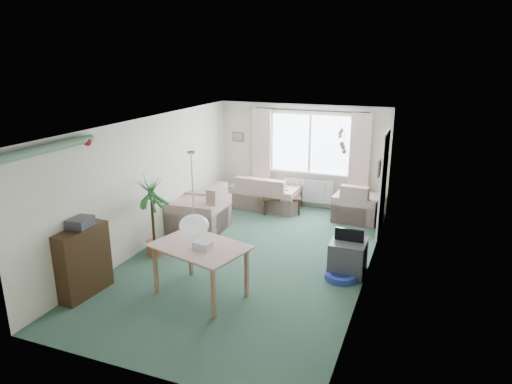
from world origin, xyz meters
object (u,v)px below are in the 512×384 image
(sofa, at_px, (265,192))
(armchair_corner, at_px, (358,201))
(coffee_table, at_px, (281,204))
(pet_bed, at_px, (341,276))
(tv_cube, at_px, (348,257))
(dining_table, at_px, (201,271))
(armchair_left, at_px, (199,207))
(houseplant, at_px, (153,216))
(bookshelf, at_px, (83,262))

(sofa, distance_m, armchair_corner, 2.15)
(coffee_table, bearing_deg, pet_bed, -55.21)
(armchair_corner, xyz_separation_m, tv_cube, (0.27, -2.63, -0.14))
(sofa, bearing_deg, dining_table, 98.79)
(armchair_left, distance_m, houseplant, 1.46)
(coffee_table, height_order, pet_bed, coffee_table)
(coffee_table, distance_m, pet_bed, 3.34)
(dining_table, bearing_deg, sofa, 96.91)
(sofa, bearing_deg, bookshelf, 78.64)
(sofa, distance_m, coffee_table, 0.54)
(dining_table, xyz_separation_m, pet_bed, (1.86, 1.25, -0.34))
(coffee_table, xyz_separation_m, dining_table, (0.04, -3.99, 0.19))
(bookshelf, relative_size, pet_bed, 2.00)
(sofa, xyz_separation_m, dining_table, (0.51, -4.17, 0.00))
(armchair_corner, height_order, bookshelf, bookshelf)
(houseplant, height_order, dining_table, houseplant)
(sofa, relative_size, coffee_table, 1.79)
(houseplant, height_order, pet_bed, houseplant)
(bookshelf, relative_size, dining_table, 0.84)
(armchair_left, distance_m, bookshelf, 3.00)
(pet_bed, bearing_deg, sofa, 128.98)
(sofa, distance_m, dining_table, 4.20)
(tv_cube, bearing_deg, pet_bed, -100.42)
(sofa, distance_m, bookshelf, 4.91)
(bookshelf, bearing_deg, coffee_table, 74.88)
(dining_table, xyz_separation_m, tv_cube, (1.91, 1.51, -0.11))
(armchair_left, xyz_separation_m, dining_table, (1.29, -2.38, -0.09))
(sofa, xyz_separation_m, armchair_corner, (2.15, -0.02, 0.03))
(armchair_corner, height_order, houseplant, houseplant)
(armchair_corner, bearing_deg, tv_cube, 100.48)
(houseplant, relative_size, tv_cube, 2.39)
(houseplant, bearing_deg, coffee_table, 65.28)
(tv_cube, distance_m, pet_bed, 0.35)
(armchair_left, height_order, bookshelf, bookshelf)
(armchair_left, relative_size, bookshelf, 1.02)
(armchair_left, height_order, coffee_table, armchair_left)
(dining_table, bearing_deg, houseplant, 146.46)
(bookshelf, bearing_deg, houseplant, 86.98)
(coffee_table, bearing_deg, armchair_left, -127.76)
(armchair_left, height_order, tv_cube, armchair_left)
(bookshelf, height_order, pet_bed, bookshelf)
(dining_table, bearing_deg, tv_cube, 38.37)
(sofa, relative_size, bookshelf, 1.47)
(tv_cube, bearing_deg, sofa, 132.52)
(houseplant, relative_size, dining_table, 1.19)
(armchair_corner, distance_m, coffee_table, 1.70)
(pet_bed, bearing_deg, coffee_table, 124.79)
(armchair_corner, height_order, armchair_left, armchair_left)
(dining_table, bearing_deg, pet_bed, 33.84)
(bookshelf, xyz_separation_m, houseplant, (0.19, 1.55, 0.21))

